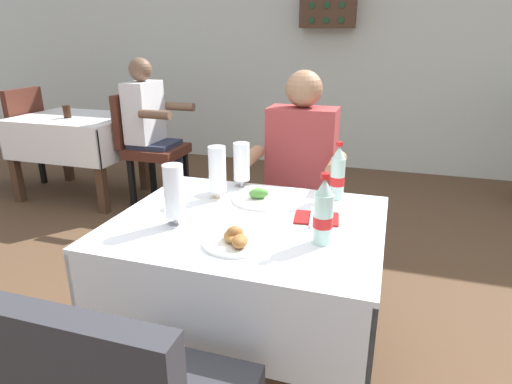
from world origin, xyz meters
TOP-DOWN VIEW (x-y plane):
  - ground_plane at (0.00, 0.00)m, footprint 11.00×11.00m
  - back_wall at (0.00, 3.52)m, footprint 11.00×0.12m
  - main_dining_table at (-0.06, 0.04)m, footprint 1.03×0.85m
  - chair_far_diner_seat at (-0.06, 0.86)m, footprint 0.44×0.50m
  - seated_diner_far at (-0.01, 0.75)m, footprint 0.50×0.46m
  - plate_near_camera at (-0.03, -0.18)m, footprint 0.22×0.22m
  - plate_far_diner at (-0.07, 0.25)m, footprint 0.26×0.26m
  - beer_glass_left at (-0.21, 0.40)m, footprint 0.08×0.08m
  - beer_glass_middle at (-0.26, 0.22)m, footprint 0.08×0.08m
  - beer_glass_right at (-0.30, -0.09)m, footprint 0.08×0.08m
  - cola_bottle_primary at (0.23, 0.38)m, footprint 0.06×0.06m
  - cola_bottle_secondary at (0.25, -0.07)m, footprint 0.07×0.07m
  - napkin_cutlery_set at (0.19, 0.12)m, footprint 0.19×0.19m
  - background_dining_table at (-2.28, 1.77)m, footprint 1.02×0.77m
  - background_chair_left at (-3.00, 1.77)m, footprint 0.50×0.44m
  - background_chair_right at (-1.56, 1.77)m, footprint 0.50×0.44m
  - background_patron at (-1.51, 1.77)m, footprint 0.46×0.50m
  - background_table_tumbler at (-2.29, 1.69)m, footprint 0.06×0.06m
  - wall_bottle_rack at (-0.31, 3.36)m, footprint 0.56×0.21m

SIDE VIEW (x-z plane):
  - ground_plane at x=0.00m, z-range 0.00..0.00m
  - chair_far_diner_seat at x=-0.06m, z-range 0.07..1.04m
  - background_chair_left at x=-3.00m, z-range 0.07..1.04m
  - background_chair_right at x=-1.56m, z-range 0.07..1.04m
  - background_dining_table at x=-2.28m, z-range 0.19..0.93m
  - main_dining_table at x=-0.06m, z-range 0.19..0.94m
  - seated_diner_far at x=-0.01m, z-range 0.08..1.34m
  - background_patron at x=-1.51m, z-range 0.08..1.34m
  - napkin_cutlery_set at x=0.19m, z-range 0.74..0.76m
  - plate_far_diner at x=-0.07m, z-range 0.73..0.79m
  - plate_near_camera at x=-0.03m, z-range 0.73..0.80m
  - background_table_tumbler at x=-2.29m, z-range 0.75..0.86m
  - cola_bottle_secondary at x=0.25m, z-range 0.73..0.98m
  - cola_bottle_primary at x=0.23m, z-range 0.73..0.98m
  - beer_glass_left at x=-0.21m, z-range 0.75..0.97m
  - beer_glass_middle at x=-0.26m, z-range 0.75..0.98m
  - beer_glass_right at x=-0.30m, z-range 0.75..0.98m
  - back_wall at x=0.00m, z-range 0.00..2.81m
  - wall_bottle_rack at x=-0.31m, z-range 1.51..1.93m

